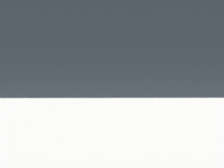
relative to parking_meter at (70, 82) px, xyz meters
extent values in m
cylinder|color=slate|center=(0.00, 0.00, -0.50)|extent=(0.07, 0.07, 1.08)
cylinder|color=slate|center=(0.00, 0.00, 0.17)|extent=(0.16, 0.16, 0.26)
sphere|color=silver|center=(0.00, 0.00, 0.33)|extent=(0.16, 0.16, 0.16)
cube|color=black|center=(0.01, -0.09, 0.23)|extent=(0.09, 0.01, 0.07)
cube|color=green|center=(0.01, -0.09, 0.13)|extent=(0.10, 0.01, 0.09)
cylinder|color=slate|center=(0.58, 0.28, -0.64)|extent=(0.15, 0.15, 0.80)
cylinder|color=slate|center=(0.40, 0.18, -0.64)|extent=(0.15, 0.15, 0.80)
cube|color=#2D478C|center=(0.49, 0.23, 0.06)|extent=(0.47, 0.40, 0.60)
sphere|color=brown|center=(0.49, 0.23, 0.47)|extent=(0.22, 0.22, 0.22)
cylinder|color=#2D478C|center=(0.71, 0.36, 0.07)|extent=(0.09, 0.09, 0.57)
cylinder|color=#2D478C|center=(0.35, -0.04, 0.16)|extent=(0.30, 0.42, 0.49)
cube|color=black|center=(0.55, -1.83, 0.26)|extent=(2.14, 1.65, 0.64)
cylinder|color=gray|center=(0.17, 2.66, 0.10)|extent=(24.00, 0.06, 0.06)
cylinder|color=gray|center=(0.17, 2.66, -0.42)|extent=(24.00, 0.05, 0.05)
cylinder|color=gray|center=(-0.92, 2.66, -0.47)|extent=(0.06, 0.06, 1.14)
cylinder|color=gray|center=(1.26, 2.66, -0.47)|extent=(0.06, 0.06, 1.14)
cube|color=#ADA38E|center=(0.17, 5.76, 0.52)|extent=(32.00, 0.50, 3.41)
camera|label=1|loc=(0.02, -4.36, -0.02)|focal=82.97mm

